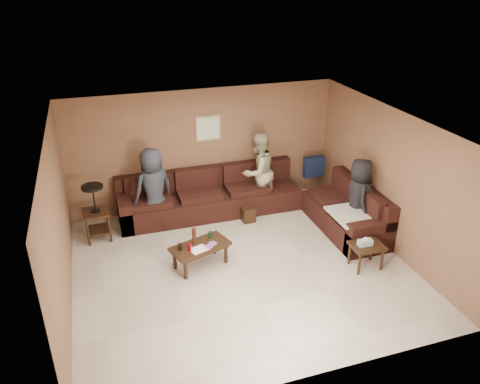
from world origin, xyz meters
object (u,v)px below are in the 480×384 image
at_px(person_right, 358,197).
at_px(end_table_left, 96,212).
at_px(coffee_table, 200,248).
at_px(person_left, 154,189).
at_px(sectional_sofa, 257,205).
at_px(waste_bin, 248,214).
at_px(side_table_right, 366,248).
at_px(person_middle, 258,172).

bearing_deg(person_right, end_table_left, 89.55).
bearing_deg(coffee_table, person_left, 107.72).
bearing_deg(sectional_sofa, waste_bin, -173.04).
xyz_separation_m(end_table_left, side_table_right, (4.26, -2.34, -0.19)).
bearing_deg(waste_bin, sectional_sofa, 6.96).
bearing_deg(end_table_left, person_left, 7.51).
xyz_separation_m(sectional_sofa, side_table_right, (1.19, -2.14, 0.06)).
xyz_separation_m(person_left, person_right, (3.57, -1.44, -0.05)).
bearing_deg(sectional_sofa, side_table_right, -60.96).
height_order(sectional_sofa, person_middle, person_middle).
relative_size(end_table_left, person_middle, 0.66).
distance_m(side_table_right, waste_bin, 2.54).
relative_size(coffee_table, person_right, 0.71).
bearing_deg(end_table_left, side_table_right, -28.80).
bearing_deg(side_table_right, person_right, 68.47).
xyz_separation_m(waste_bin, person_right, (1.79, -1.07, 0.61)).
height_order(end_table_left, side_table_right, end_table_left).
bearing_deg(person_right, person_middle, 57.12).
distance_m(side_table_right, person_middle, 2.83).
height_order(coffee_table, person_middle, person_middle).
height_order(end_table_left, person_middle, person_middle).
relative_size(coffee_table, waste_bin, 3.64).
height_order(person_middle, person_right, person_middle).
relative_size(sectional_sofa, side_table_right, 7.95).
height_order(sectional_sofa, person_right, person_right).
bearing_deg(person_middle, coffee_table, 20.80).
bearing_deg(end_table_left, person_middle, 4.66).
distance_m(end_table_left, person_left, 1.13).
relative_size(end_table_left, side_table_right, 1.87).
bearing_deg(person_right, coffee_table, 107.83).
distance_m(end_table_left, waste_bin, 2.92).
xyz_separation_m(sectional_sofa, coffee_table, (-1.46, -1.24, 0.03)).
bearing_deg(coffee_table, person_right, 2.77).
bearing_deg(coffee_table, sectional_sofa, 40.42).
height_order(waste_bin, person_right, person_right).
xyz_separation_m(end_table_left, person_right, (4.67, -1.30, 0.19)).
relative_size(waste_bin, person_middle, 0.18).
distance_m(sectional_sofa, person_right, 1.99).
bearing_deg(end_table_left, sectional_sofa, -3.71).
bearing_deg(waste_bin, person_right, -30.99).
relative_size(waste_bin, person_right, 0.20).
bearing_deg(person_right, sectional_sofa, 70.65).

